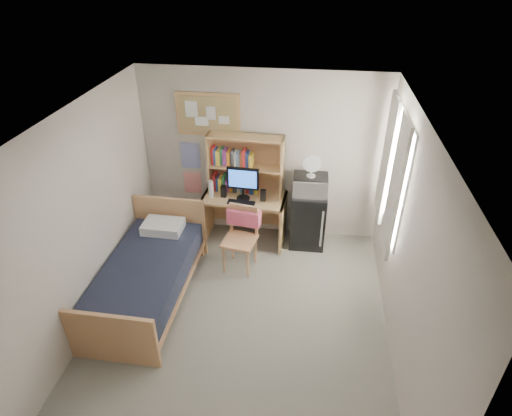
# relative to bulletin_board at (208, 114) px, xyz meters

# --- Properties ---
(floor) EXTENTS (3.60, 4.20, 0.02)m
(floor) POSITION_rel_bulletin_board_xyz_m (0.78, -2.08, -1.93)
(floor) COLOR gray
(floor) RESTS_ON ground
(ceiling) EXTENTS (3.60, 4.20, 0.02)m
(ceiling) POSITION_rel_bulletin_board_xyz_m (0.78, -2.08, 0.68)
(ceiling) COLOR silver
(ceiling) RESTS_ON wall_back
(wall_back) EXTENTS (3.60, 0.04, 2.60)m
(wall_back) POSITION_rel_bulletin_board_xyz_m (0.78, 0.02, -0.62)
(wall_back) COLOR beige
(wall_back) RESTS_ON floor
(wall_left) EXTENTS (0.04, 4.20, 2.60)m
(wall_left) POSITION_rel_bulletin_board_xyz_m (-1.02, -2.08, -0.62)
(wall_left) COLOR beige
(wall_left) RESTS_ON floor
(wall_right) EXTENTS (0.04, 4.20, 2.60)m
(wall_right) POSITION_rel_bulletin_board_xyz_m (2.58, -2.08, -0.62)
(wall_right) COLOR beige
(wall_right) RESTS_ON floor
(window_unit) EXTENTS (0.10, 1.40, 1.70)m
(window_unit) POSITION_rel_bulletin_board_xyz_m (2.53, -0.88, -0.32)
(window_unit) COLOR white
(window_unit) RESTS_ON wall_right
(curtain_left) EXTENTS (0.04, 0.55, 1.70)m
(curtain_left) POSITION_rel_bulletin_board_xyz_m (2.50, -1.28, -0.32)
(curtain_left) COLOR silver
(curtain_left) RESTS_ON wall_right
(curtain_right) EXTENTS (0.04, 0.55, 1.70)m
(curtain_right) POSITION_rel_bulletin_board_xyz_m (2.50, -0.48, -0.32)
(curtain_right) COLOR silver
(curtain_right) RESTS_ON wall_right
(bulletin_board) EXTENTS (0.94, 0.03, 0.64)m
(bulletin_board) POSITION_rel_bulletin_board_xyz_m (0.00, 0.00, 0.00)
(bulletin_board) COLOR tan
(bulletin_board) RESTS_ON wall_back
(poster_wave) EXTENTS (0.30, 0.01, 0.42)m
(poster_wave) POSITION_rel_bulletin_board_xyz_m (-0.32, 0.01, -0.67)
(poster_wave) COLOR #2838A1
(poster_wave) RESTS_ON wall_back
(poster_japan) EXTENTS (0.28, 0.01, 0.36)m
(poster_japan) POSITION_rel_bulletin_board_xyz_m (-0.32, 0.01, -1.14)
(poster_japan) COLOR red
(poster_japan) RESTS_ON wall_back
(desk) EXTENTS (1.28, 0.69, 0.78)m
(desk) POSITION_rel_bulletin_board_xyz_m (0.56, -0.32, -1.53)
(desk) COLOR tan
(desk) RESTS_ON floor
(desk_chair) EXTENTS (0.55, 0.55, 0.96)m
(desk_chair) POSITION_rel_bulletin_board_xyz_m (0.61, -1.02, -1.44)
(desk_chair) COLOR tan
(desk_chair) RESTS_ON floor
(mini_fridge) EXTENTS (0.53, 0.53, 0.89)m
(mini_fridge) POSITION_rel_bulletin_board_xyz_m (1.53, -0.27, -1.47)
(mini_fridge) COLOR black
(mini_fridge) RESTS_ON floor
(bed) EXTENTS (1.05, 2.05, 0.56)m
(bed) POSITION_rel_bulletin_board_xyz_m (-0.49, -1.79, -1.64)
(bed) COLOR black
(bed) RESTS_ON floor
(hutch) EXTENTS (1.13, 0.34, 0.91)m
(hutch) POSITION_rel_bulletin_board_xyz_m (0.57, -0.17, -0.69)
(hutch) COLOR tan
(hutch) RESTS_ON desk
(monitor) EXTENTS (0.47, 0.06, 0.50)m
(monitor) POSITION_rel_bulletin_board_xyz_m (0.56, -0.38, -0.89)
(monitor) COLOR black
(monitor) RESTS_ON desk
(keyboard) EXTENTS (0.41, 0.15, 0.02)m
(keyboard) POSITION_rel_bulletin_board_xyz_m (0.55, -0.51, -1.13)
(keyboard) COLOR black
(keyboard) RESTS_ON desk
(speaker_left) EXTENTS (0.08, 0.08, 0.18)m
(speaker_left) POSITION_rel_bulletin_board_xyz_m (0.26, -0.36, -1.05)
(speaker_left) COLOR black
(speaker_left) RESTS_ON desk
(speaker_right) EXTENTS (0.08, 0.08, 0.18)m
(speaker_right) POSITION_rel_bulletin_board_xyz_m (0.86, -0.39, -1.05)
(speaker_right) COLOR black
(speaker_right) RESTS_ON desk
(water_bottle) EXTENTS (0.08, 0.08, 0.26)m
(water_bottle) POSITION_rel_bulletin_board_xyz_m (0.08, -0.39, -1.01)
(water_bottle) COLOR white
(water_bottle) RESTS_ON desk
(hoodie) EXTENTS (0.50, 0.22, 0.23)m
(hoodie) POSITION_rel_bulletin_board_xyz_m (0.64, -0.82, -1.18)
(hoodie) COLOR #EC5A76
(hoodie) RESTS_ON desk_chair
(microwave) EXTENTS (0.50, 0.39, 0.29)m
(microwave) POSITION_rel_bulletin_board_xyz_m (1.53, -0.29, -0.89)
(microwave) COLOR silver
(microwave) RESTS_ON mini_fridge
(desk_fan) EXTENTS (0.26, 0.26, 0.32)m
(desk_fan) POSITION_rel_bulletin_board_xyz_m (1.53, -0.29, -0.58)
(desk_fan) COLOR white
(desk_fan) RESTS_ON microwave
(pillow) EXTENTS (0.55, 0.39, 0.13)m
(pillow) POSITION_rel_bulletin_board_xyz_m (-0.48, -1.04, -1.29)
(pillow) COLOR white
(pillow) RESTS_ON bed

